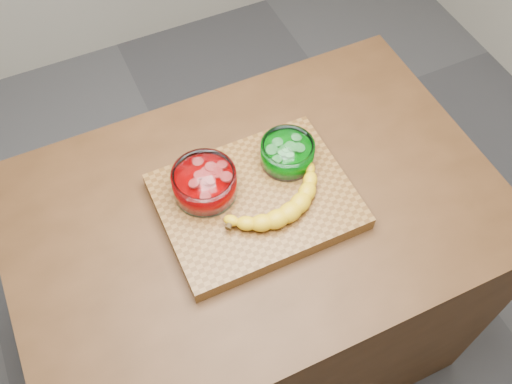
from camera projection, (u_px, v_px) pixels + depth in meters
name	position (u px, v px, depth m)	size (l,w,h in m)	color
ground	(256.00, 335.00, 2.13)	(3.50, 3.50, 0.00)	#4E4E52
counter	(256.00, 284.00, 1.76)	(1.20, 0.80, 0.90)	#472B15
cutting_board	(256.00, 201.00, 1.37)	(0.45, 0.35, 0.04)	brown
bowl_red	(205.00, 183.00, 1.33)	(0.15, 0.15, 0.07)	white
bowl_green	(287.00, 153.00, 1.38)	(0.13, 0.13, 0.06)	white
banana	(275.00, 200.00, 1.32)	(0.30, 0.16, 0.04)	gold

